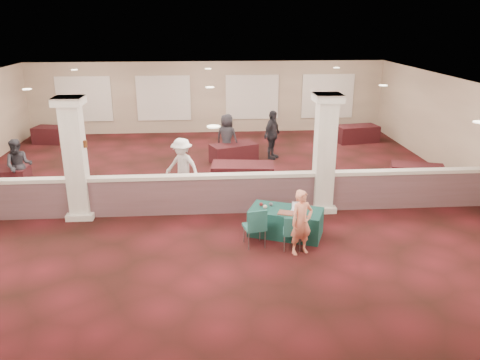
{
  "coord_description": "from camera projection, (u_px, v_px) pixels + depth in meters",
  "views": [
    {
      "loc": [
        -0.14,
        -13.29,
        5.05
      ],
      "look_at": [
        0.7,
        -2.0,
        1.1
      ],
      "focal_mm": 35.0,
      "sensor_mm": 36.0,
      "label": 1
    }
  ],
  "objects": [
    {
      "name": "ground",
      "position": [
        212.0,
        193.0,
        14.18
      ],
      "size": [
        16.0,
        16.0,
        0.0
      ],
      "primitive_type": "plane",
      "color": "#411013",
      "rests_on": "ground"
    },
    {
      "name": "wall_back",
      "position": [
        208.0,
        97.0,
        21.19
      ],
      "size": [
        16.0,
        0.04,
        3.2
      ],
      "primitive_type": "cube",
      "color": "#88715E",
      "rests_on": "ground"
    },
    {
      "name": "wall_front",
      "position": [
        221.0,
        296.0,
        6.13
      ],
      "size": [
        16.0,
        0.04,
        3.2
      ],
      "primitive_type": "cube",
      "color": "#88715E",
      "rests_on": "ground"
    },
    {
      "name": "wall_right",
      "position": [
        474.0,
        137.0,
        14.22
      ],
      "size": [
        0.04,
        16.0,
        3.2
      ],
      "primitive_type": "cube",
      "color": "#88715E",
      "rests_on": "ground"
    },
    {
      "name": "ceiling",
      "position": [
        210.0,
        87.0,
        13.13
      ],
      "size": [
        16.0,
        16.0,
        0.02
      ],
      "primitive_type": "cube",
      "color": "silver",
      "rests_on": "wall_back"
    },
    {
      "name": "partition_wall",
      "position": [
        213.0,
        193.0,
        12.59
      ],
      "size": [
        15.6,
        0.28,
        1.1
      ],
      "color": "brown",
      "rests_on": "ground"
    },
    {
      "name": "column_left",
      "position": [
        75.0,
        158.0,
        11.99
      ],
      "size": [
        0.72,
        0.72,
        3.2
      ],
      "color": "beige",
      "rests_on": "ground"
    },
    {
      "name": "column_right",
      "position": [
        324.0,
        153.0,
        12.44
      ],
      "size": [
        0.72,
        0.72,
        3.2
      ],
      "color": "beige",
      "rests_on": "ground"
    },
    {
      "name": "sconce_left",
      "position": [
        62.0,
        144.0,
        11.85
      ],
      "size": [
        0.12,
        0.12,
        0.18
      ],
      "color": "brown",
      "rests_on": "column_left"
    },
    {
      "name": "sconce_right",
      "position": [
        85.0,
        144.0,
        11.89
      ],
      "size": [
        0.12,
        0.12,
        0.18
      ],
      "color": "brown",
      "rests_on": "column_left"
    },
    {
      "name": "near_table",
      "position": [
        286.0,
        222.0,
        11.37
      ],
      "size": [
        1.92,
        1.44,
        0.66
      ],
      "primitive_type": "cube",
      "rotation": [
        0.0,
        0.0,
        -0.38
      ],
      "color": "#0E352D",
      "rests_on": "ground"
    },
    {
      "name": "conf_chair_main",
      "position": [
        293.0,
        230.0,
        10.56
      ],
      "size": [
        0.48,
        0.49,
        0.85
      ],
      "rotation": [
        0.0,
        0.0,
        -0.16
      ],
      "color": "#1D5550",
      "rests_on": "ground"
    },
    {
      "name": "conf_chair_side",
      "position": [
        256.0,
        225.0,
        10.69
      ],
      "size": [
        0.56,
        0.56,
        0.95
      ],
      "rotation": [
        0.0,
        0.0,
        0.2
      ],
      "color": "#1D5550",
      "rests_on": "ground"
    },
    {
      "name": "woman",
      "position": [
        301.0,
        222.0,
        10.36
      ],
      "size": [
        0.63,
        0.53,
        1.5
      ],
      "primitive_type": "imported",
      "rotation": [
        0.0,
        0.0,
        0.38
      ],
      "color": "#FF976E",
      "rests_on": "ground"
    },
    {
      "name": "far_table_front_left",
      "position": [
        0.0,
        179.0,
        14.35
      ],
      "size": [
        1.74,
        0.93,
        0.69
      ],
      "primitive_type": "cube",
      "rotation": [
        0.0,
        0.0,
        0.05
      ],
      "color": "black",
      "rests_on": "ground"
    },
    {
      "name": "far_table_front_center",
      "position": [
        243.0,
        176.0,
        14.5
      ],
      "size": [
        2.0,
        1.16,
        0.77
      ],
      "primitive_type": "cube",
      "rotation": [
        0.0,
        0.0,
        -0.11
      ],
      "color": "black",
      "rests_on": "ground"
    },
    {
      "name": "far_table_front_right",
      "position": [
        417.0,
        175.0,
        14.82
      ],
      "size": [
        1.76,
        1.28,
        0.64
      ],
      "primitive_type": "cube",
      "rotation": [
        0.0,
        0.0,
        -0.34
      ],
      "color": "black",
      "rests_on": "ground"
    },
    {
      "name": "far_table_back_left",
      "position": [
        55.0,
        135.0,
        19.73
      ],
      "size": [
        1.83,
        1.17,
        0.69
      ],
      "primitive_type": "cube",
      "rotation": [
        0.0,
        0.0,
        -0.2
      ],
      "color": "black",
      "rests_on": "ground"
    },
    {
      "name": "far_table_back_center",
      "position": [
        234.0,
        153.0,
        17.15
      ],
      "size": [
        1.84,
        1.37,
        0.67
      ],
      "primitive_type": "cube",
      "rotation": [
        0.0,
        0.0,
        0.37
      ],
      "color": "black",
      "rests_on": "ground"
    },
    {
      "name": "far_table_back_right",
      "position": [
        357.0,
        134.0,
        19.89
      ],
      "size": [
        1.85,
        1.14,
        0.7
      ],
      "primitive_type": "cube",
      "rotation": [
        0.0,
        0.0,
        0.17
      ],
      "color": "black",
      "rests_on": "ground"
    },
    {
      "name": "attendee_a",
      "position": [
        19.0,
        166.0,
        14.06
      ],
      "size": [
        0.84,
        0.54,
        1.64
      ],
      "primitive_type": "imported",
      "rotation": [
        0.0,
        0.0,
        0.14
      ],
      "color": "black",
      "rests_on": "ground"
    },
    {
      "name": "attendee_b",
      "position": [
        182.0,
        167.0,
        13.84
      ],
      "size": [
        1.21,
        0.98,
        1.72
      ],
      "primitive_type": "imported",
      "rotation": [
        0.0,
        0.0,
        -0.51
      ],
      "color": "#BCBBB7",
      "rests_on": "ground"
    },
    {
      "name": "attendee_c",
      "position": [
        272.0,
        135.0,
        17.37
      ],
      "size": [
        1.04,
        1.16,
        1.82
      ],
      "primitive_type": "imported",
      "rotation": [
        0.0,
        0.0,
        0.94
      ],
      "color": "black",
      "rests_on": "ground"
    },
    {
      "name": "attendee_d",
      "position": [
        227.0,
        137.0,
        17.24
      ],
      "size": [
        0.97,
        0.81,
        1.72
      ],
      "primitive_type": "imported",
      "rotation": [
        0.0,
        0.0,
        2.65
      ],
      "color": "black",
      "rests_on": "ground"
    },
    {
      "name": "laptop_base",
      "position": [
        297.0,
        211.0,
        11.14
      ],
      "size": [
        0.36,
        0.3,
        0.02
      ],
      "primitive_type": "cube",
      "rotation": [
        0.0,
        0.0,
        -0.38
      ],
      "color": "silver",
      "rests_on": "near_table"
    },
    {
      "name": "laptop_screen",
      "position": [
        298.0,
        206.0,
        11.2
      ],
      "size": [
        0.28,
        0.12,
        0.2
      ],
      "primitive_type": "cube",
      "rotation": [
        0.0,
        0.0,
        -0.38
      ],
      "color": "silver",
      "rests_on": "near_table"
    },
    {
      "name": "screen_glow",
      "position": [
        298.0,
        206.0,
        11.2
      ],
      "size": [
        0.25,
        0.1,
        0.17
      ],
      "primitive_type": "cube",
      "rotation": [
        0.0,
        0.0,
        -0.38
      ],
      "color": "silver",
      "rests_on": "near_table"
    },
    {
      "name": "knitting",
      "position": [
        286.0,
        213.0,
        11.04
      ],
      "size": [
        0.44,
        0.39,
        0.03
      ],
      "primitive_type": "cube",
      "rotation": [
        0.0,
        0.0,
        -0.38
      ],
      "color": "#AD3C1B",
      "rests_on": "near_table"
    },
    {
      "name": "yarn_cream",
      "position": [
        265.0,
        207.0,
        11.31
      ],
      "size": [
        0.1,
        0.1,
        0.1
      ],
      "primitive_type": "sphere",
      "color": "beige",
      "rests_on": "near_table"
    },
    {
      "name": "yarn_red",
      "position": [
        261.0,
        204.0,
        11.47
      ],
      "size": [
        0.09,
        0.09,
        0.09
      ],
      "primitive_type": "sphere",
      "color": "#5D1219",
      "rests_on": "near_table"
    },
    {
      "name": "yarn_grey",
      "position": [
        271.0,
        204.0,
        11.46
      ],
      "size": [
        0.09,
        0.09,
        0.09
      ],
      "primitive_type": "sphere",
      "color": "#535459",
      "rests_on": "near_table"
    },
    {
      "name": "scissors",
      "position": [
        309.0,
        216.0,
        10.87
      ],
      "size": [
        0.11,
        0.07,
        0.01
      ],
      "primitive_type": "cube",
      "rotation": [
        0.0,
        0.0,
        -0.38
      ],
      "color": "red",
      "rests_on": "near_table"
    }
  ]
}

